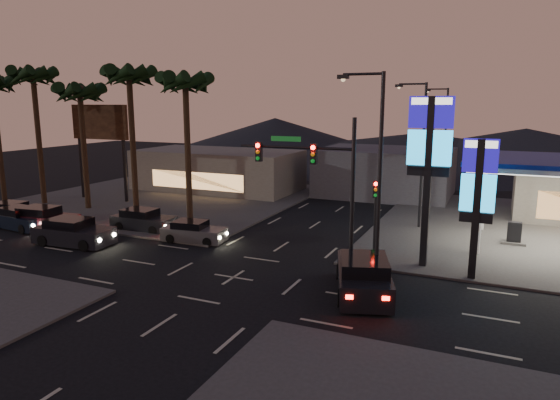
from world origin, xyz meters
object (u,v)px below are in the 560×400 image
at_px(pylon_sign_tall, 429,148).
at_px(car_lane_b_mid, 143,220).
at_px(suv_station, 363,276).
at_px(car_lane_b_rear, 13,212).
at_px(car_lane_b_front, 193,232).
at_px(car_lane_a_rear, 20,219).
at_px(car_lane_a_mid, 43,219).
at_px(pylon_sign_short, 478,188).
at_px(car_lane_a_front, 73,233).
at_px(traffic_signal_mast, 318,174).

height_order(pylon_sign_tall, car_lane_b_mid, pylon_sign_tall).
distance_m(car_lane_b_mid, suv_station, 17.73).
bearing_deg(car_lane_b_rear, car_lane_b_front, 2.68).
distance_m(car_lane_a_rear, car_lane_b_rear, 2.84).
bearing_deg(car_lane_a_mid, pylon_sign_tall, 5.31).
relative_size(car_lane_b_front, car_lane_b_rear, 0.94).
bearing_deg(car_lane_b_rear, pylon_sign_short, 0.78).
relative_size(car_lane_b_mid, car_lane_b_rear, 1.02).
xyz_separation_m(car_lane_a_mid, car_lane_b_front, (11.28, 1.64, -0.12)).
bearing_deg(pylon_sign_tall, car_lane_a_front, -168.15).
height_order(car_lane_a_mid, car_lane_a_rear, car_lane_a_mid).
height_order(car_lane_a_mid, car_lane_b_rear, car_lane_a_mid).
bearing_deg(traffic_signal_mast, pylon_sign_tall, 36.52).
distance_m(car_lane_a_mid, car_lane_b_mid, 7.00).
relative_size(traffic_signal_mast, car_lane_a_mid, 1.59).
xyz_separation_m(car_lane_a_rear, car_lane_b_mid, (8.13, 3.12, -0.01)).
distance_m(pylon_sign_tall, suv_station, 7.71).
relative_size(pylon_sign_short, car_lane_a_front, 1.36).
distance_m(pylon_sign_tall, car_lane_b_front, 15.22).
distance_m(car_lane_b_front, car_lane_b_mid, 4.94).
relative_size(pylon_sign_short, traffic_signal_mast, 0.88).
bearing_deg(suv_station, car_lane_b_mid, 162.56).
relative_size(car_lane_a_mid, car_lane_b_rear, 1.12).
xyz_separation_m(car_lane_b_mid, car_lane_b_rear, (-10.63, -1.78, -0.02)).
bearing_deg(pylon_sign_short, car_lane_a_mid, -177.21).
xyz_separation_m(car_lane_a_front, suv_station, (18.53, -0.67, 0.08)).
bearing_deg(car_lane_a_front, suv_station, -2.06).
bearing_deg(car_lane_b_rear, car_lane_a_rear, -28.23).
relative_size(car_lane_a_rear, car_lane_b_mid, 1.03).
xyz_separation_m(car_lane_a_mid, car_lane_b_rear, (-4.16, 0.92, -0.08)).
height_order(pylon_sign_short, car_lane_b_mid, pylon_sign_short).
relative_size(car_lane_a_front, car_lane_a_rear, 1.09).
bearing_deg(car_lane_b_front, traffic_signal_mast, -16.71).
relative_size(car_lane_a_front, car_lane_b_front, 1.22).
relative_size(pylon_sign_tall, car_lane_a_mid, 1.79).
xyz_separation_m(traffic_signal_mast, car_lane_b_front, (-9.32, 2.80, -4.61)).
distance_m(car_lane_b_front, car_lane_b_rear, 15.47).
distance_m(car_lane_a_rear, car_lane_b_mid, 8.71).
height_order(pylon_sign_short, suv_station, pylon_sign_short).
height_order(pylon_sign_tall, traffic_signal_mast, pylon_sign_tall).
bearing_deg(pylon_sign_short, car_lane_b_rear, -179.22).
xyz_separation_m(pylon_sign_short, car_lane_a_front, (-23.01, -3.30, -3.90)).
height_order(pylon_sign_tall, suv_station, pylon_sign_tall).
height_order(car_lane_a_front, suv_station, suv_station).
height_order(traffic_signal_mast, car_lane_b_front, traffic_signal_mast).
distance_m(car_lane_a_rear, suv_station, 25.13).
bearing_deg(traffic_signal_mast, car_lane_a_rear, 178.11).
height_order(car_lane_a_front, car_lane_a_rear, car_lane_a_front).
height_order(car_lane_a_rear, suv_station, suv_station).
xyz_separation_m(car_lane_a_rear, suv_station, (25.04, -2.19, 0.15)).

